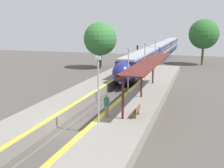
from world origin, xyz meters
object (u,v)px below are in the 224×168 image
railway_signal (137,55)px  lamppost_farthest (155,52)px  person_waiting (107,105)px  lamppost_mid (128,68)px  train (160,51)px  platform_bench (136,111)px  lamppost_near (98,85)px  lamppost_far (145,58)px

railway_signal → lamppost_farthest: 7.09m
person_waiting → lamppost_mid: (-0.15, 7.53, 1.95)m
lamppost_mid → lamppost_farthest: bearing=90.0°
lamppost_mid → person_waiting: bearing=-88.9°
person_waiting → railway_signal: bearing=98.0°
train → lamppost_farthest: 20.93m
platform_bench → lamppost_near: size_ratio=0.29×
train → lamppost_near: size_ratio=13.90×
train → lamppost_mid: 38.81m
person_waiting → lamppost_near: size_ratio=0.36×
railway_signal → lamppost_farthest: size_ratio=0.90×
lamppost_near → person_waiting: bearing=84.1°
platform_bench → lamppost_far: 16.16m
railway_signal → platform_bench: bearing=-77.7°
lamppost_mid → lamppost_far: (0.00, 8.98, 0.00)m
platform_bench → train: bearing=95.7°
platform_bench → person_waiting: bearing=-162.5°
platform_bench → lamppost_mid: bearing=109.5°
railway_signal → train: bearing=82.2°
train → platform_bench: 45.76m
person_waiting → railway_signal: (-4.35, 31.10, 0.85)m
train → person_waiting: 46.30m
platform_bench → person_waiting: (-2.26, -0.71, 0.47)m
railway_signal → lamppost_farthest: lamppost_farthest is taller
lamppost_near → lamppost_mid: size_ratio=1.00×
railway_signal → lamppost_near: (4.20, -32.55, 1.09)m
platform_bench → railway_signal: 31.12m
person_waiting → railway_signal: railway_signal is taller
platform_bench → railway_signal: (-6.61, 30.38, 1.32)m
train → platform_bench: size_ratio=47.66×
lamppost_near → lamppost_mid: (0.00, 8.98, 0.00)m
railway_signal → person_waiting: bearing=-82.0°
platform_bench → lamppost_near: 4.04m
platform_bench → lamppost_farthest: lamppost_farthest is taller
lamppost_far → lamppost_farthest: bearing=90.0°
person_waiting → platform_bench: bearing=17.5°
train → person_waiting: bearing=-87.2°
person_waiting → lamppost_mid: lamppost_mid is taller
person_waiting → lamppost_farthest: (-0.15, 25.48, 1.95)m
train → lamppost_near: (2.11, -47.70, 1.62)m
lamppost_near → platform_bench: bearing=41.9°
person_waiting → railway_signal: size_ratio=0.40×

